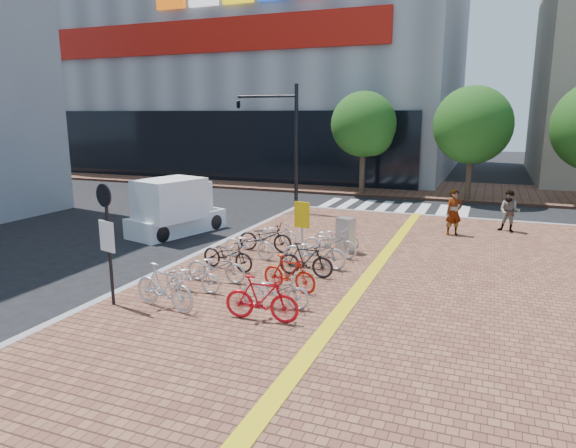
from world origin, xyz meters
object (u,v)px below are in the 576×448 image
at_px(bike_3, 228,254).
at_px(bike_4, 249,244).
at_px(bike_11, 314,252).
at_px(pedestrian_a, 454,212).
at_px(bike_7, 262,299).
at_px(pedestrian_b, 509,211).
at_px(bike_10, 306,260).
at_px(bike_6, 278,233).
at_px(bike_2, 216,266).
at_px(notice_sign, 107,230).
at_px(yellow_sign, 302,220).
at_px(box_truck, 175,207).
at_px(bike_5, 265,237).
at_px(utility_box, 345,235).
at_px(bike_13, 337,237).
at_px(bike_12, 330,243).
at_px(bike_8, 275,290).
at_px(bike_1, 192,276).
at_px(traffic_light_pole, 269,125).
at_px(bike_9, 289,273).
at_px(bike_0, 164,287).

distance_m(bike_3, bike_4, 1.39).
relative_size(bike_3, bike_11, 0.91).
bearing_deg(pedestrian_a, bike_7, -137.92).
distance_m(pedestrian_a, pedestrian_b, 2.46).
relative_size(bike_7, bike_10, 1.07).
xyz_separation_m(bike_3, bike_6, (0.21, 3.41, -0.06)).
xyz_separation_m(bike_2, notice_sign, (-1.52, -2.53, 1.46)).
xyz_separation_m(yellow_sign, box_truck, (-6.37, 2.38, -0.40)).
bearing_deg(yellow_sign, bike_5, 158.09).
bearing_deg(bike_3, bike_5, 3.97).
height_order(pedestrian_b, utility_box, pedestrian_b).
xyz_separation_m(bike_4, bike_13, (2.34, 2.19, -0.04)).
bearing_deg(pedestrian_b, utility_box, -118.93).
bearing_deg(notice_sign, bike_11, 52.54).
xyz_separation_m(bike_7, pedestrian_b, (5.47, 11.92, 0.30)).
xyz_separation_m(bike_4, notice_sign, (-1.33, -5.08, 1.44)).
bearing_deg(bike_10, pedestrian_b, -33.77).
height_order(bike_12, pedestrian_a, pedestrian_a).
xyz_separation_m(bike_3, bike_7, (2.60, -3.22, 0.06)).
height_order(bike_4, bike_5, bike_5).
relative_size(bike_3, bike_8, 1.07).
relative_size(bike_10, utility_box, 1.39).
xyz_separation_m(bike_1, bike_8, (2.52, -0.28, 0.03)).
bearing_deg(traffic_light_pole, bike_3, -73.88).
distance_m(bike_12, traffic_light_pole, 9.47).
bearing_deg(bike_13, bike_8, -175.01).
xyz_separation_m(bike_8, pedestrian_a, (3.45, 9.67, 0.45)).
height_order(bike_1, bike_6, bike_1).
bearing_deg(bike_6, bike_11, -130.85).
bearing_deg(notice_sign, bike_7, 6.84).
xyz_separation_m(bike_6, pedestrian_b, (7.85, 5.28, 0.42)).
height_order(bike_11, traffic_light_pole, traffic_light_pole).
relative_size(bike_8, utility_box, 1.42).
height_order(bike_3, bike_11, bike_11).
xyz_separation_m(pedestrian_a, utility_box, (-3.25, -4.01, -0.30)).
xyz_separation_m(bike_5, bike_9, (2.25, -3.48, -0.01)).
bearing_deg(bike_2, pedestrian_a, -41.36).
height_order(bike_5, pedestrian_b, pedestrian_b).
xyz_separation_m(bike_9, pedestrian_b, (5.62, 9.80, 0.35)).
relative_size(bike_6, bike_10, 0.96).
distance_m(bike_3, bike_11, 2.65).
height_order(bike_0, bike_9, bike_0).
xyz_separation_m(bike_8, bike_11, (-0.18, 3.48, 0.08)).
bearing_deg(bike_11, bike_8, 178.99).
relative_size(notice_sign, box_truck, 0.71).
bearing_deg(bike_6, bike_1, -175.94).
bearing_deg(bike_7, bike_1, 61.70).
bearing_deg(bike_6, pedestrian_b, -50.45).
bearing_deg(bike_5, bike_3, 171.22).
relative_size(bike_13, yellow_sign, 0.86).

